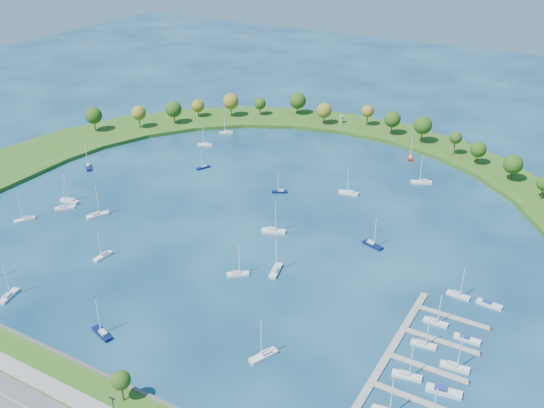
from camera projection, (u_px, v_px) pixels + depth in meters
The scene contains 34 objects.
ground at pixel (256, 215), 252.67m from camera, with size 700.00×700.00×0.00m, color #072442.
south_shoreline at pixel (9, 406), 157.47m from camera, with size 420.00×43.10×11.60m.
breakwater at pixel (228, 152), 310.34m from camera, with size 286.74×247.64×2.00m.
breakwater_trees at pixel (308, 121), 324.87m from camera, with size 243.48×90.84×14.59m.
harbor_tower at pixel (341, 119), 345.79m from camera, with size 2.60×2.60×4.30m.
dock_system at pixel (405, 377), 167.62m from camera, with size 24.28×82.00×1.60m.
moored_boat_0 at pixel (349, 192), 269.32m from camera, with size 8.97×3.63×12.81m.
moored_boat_1 at pixel (25, 219), 247.47m from camera, with size 5.96×8.07×11.80m.
moored_boat_2 at pixel (203, 167), 294.42m from camera, with size 4.72×7.04×10.12m.
moored_boat_3 at pixel (410, 157), 305.21m from camera, with size 4.83×8.01×11.40m.
moored_boat_4 at pixel (238, 273), 212.27m from camera, with size 7.45×6.67×11.52m.
moored_boat_5 at pixel (70, 200), 262.36m from camera, with size 9.02×3.53×12.92m.
moored_boat_6 at pixel (422, 182), 279.13m from camera, with size 9.62×6.38×13.82m.
moored_boat_7 at pixel (103, 255), 222.74m from camera, with size 2.92×7.78×11.18m.
moored_boat_8 at pixel (9, 295), 200.75m from camera, with size 4.45×8.69×12.31m.
moored_boat_10 at pixel (205, 144), 320.74m from camera, with size 7.96×5.24×11.41m.
moored_boat_11 at pixel (264, 355), 174.81m from camera, with size 5.87×9.27×13.24m.
moored_boat_12 at pixel (98, 214), 250.78m from camera, with size 6.28×9.33×13.42m.
moored_boat_13 at pixel (102, 332), 183.72m from camera, with size 8.93×4.91×12.65m.
moored_boat_14 at pixel (280, 191), 270.73m from camera, with size 6.79×4.96×9.90m.
moored_boat_15 at pixel (276, 270), 214.03m from camera, with size 4.63×9.48×13.43m.
moored_boat_16 at pixel (226, 132), 336.98m from camera, with size 7.26×6.34×11.13m.
moored_boat_17 at pixel (274, 230), 239.05m from camera, with size 9.70×5.62×13.77m.
moored_boat_18 at pixel (65, 207), 256.59m from camera, with size 7.09×7.50×11.87m.
moored_boat_19 at pixel (373, 244), 229.80m from camera, with size 8.63×4.65×12.22m.
moored_boat_20 at pixel (88, 166), 294.66m from camera, with size 8.14×7.18×12.52m.
docked_boat_4 at pixel (407, 375), 167.68m from camera, with size 8.48×3.68×12.06m.
docked_boat_5 at pixel (443, 391), 162.52m from camera, with size 9.79×4.04×1.94m.
docked_boat_6 at pixel (424, 344), 179.27m from camera, with size 7.64×3.00×10.94m.
docked_boat_7 at pixel (455, 366), 170.78m from camera, with size 8.28×3.00×11.92m.
docked_boat_8 at pixel (435, 321), 188.56m from camera, with size 7.57×2.24×11.08m.
docked_boat_9 at pixel (467, 339), 181.63m from camera, with size 7.90×2.28×1.61m.
docked_boat_10 at pixel (458, 294), 201.16m from camera, with size 7.81×2.72×11.28m.
docked_boat_11 at pixel (489, 304), 196.91m from camera, with size 8.36×2.95×1.67m.
Camera 1 is at (117.08, -189.64, 119.33)m, focal length 40.29 mm.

